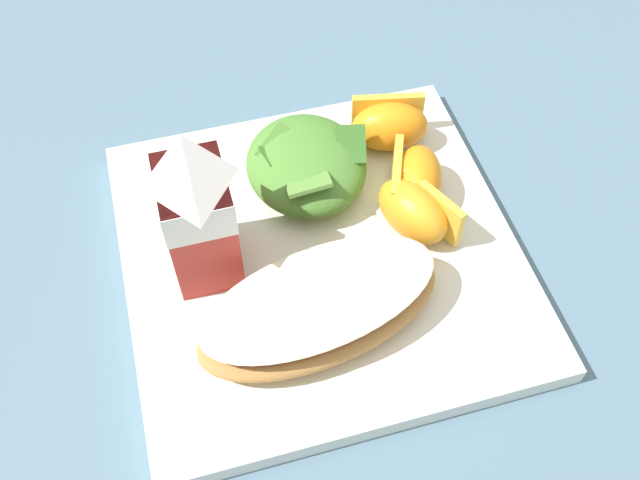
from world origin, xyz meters
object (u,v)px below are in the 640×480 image
Objects in this scene: green_salad_pile at (306,164)px; orange_wedge_front at (415,212)px; white_plate at (320,254)px; cheesy_pizza_bread at (320,307)px; orange_wedge_rear at (389,125)px; milk_carton at (197,210)px; orange_wedge_middle at (415,180)px.

green_salad_pile reaches higher than orange_wedge_front.
green_salad_pile is 0.09m from orange_wedge_front.
cheesy_pizza_bread is (-0.06, 0.02, 0.03)m from white_plate.
white_plate is 4.24× the size of orange_wedge_rear.
green_salad_pile is at bearing -58.58° from milk_carton.
orange_wedge_rear is at bearing -43.07° from white_plate.
white_plate is at bearing 173.96° from green_salad_pile.
orange_wedge_front is at bearing 160.26° from orange_wedge_middle.
green_salad_pile is 0.08m from orange_wedge_rear.
white_plate is 2.80× the size of green_salad_pile.
orange_wedge_front is at bearing -56.66° from cheesy_pizza_bread.
green_salad_pile is (0.12, -0.02, 0.00)m from cheesy_pizza_bread.
orange_wedge_middle is (0.02, -0.16, -0.04)m from milk_carton.
orange_wedge_rear is at bearing 0.19° from orange_wedge_middle.
white_plate is at bearing 89.09° from orange_wedge_front.
orange_wedge_front is (-0.00, -0.07, 0.03)m from white_plate.
green_salad_pile is at bearing -6.04° from white_plate.
orange_wedge_rear is (0.09, -0.08, 0.03)m from white_plate.
cheesy_pizza_bread is 0.10m from milk_carton.
cheesy_pizza_bread is 2.62× the size of orange_wedge_middle.
milk_carton is (-0.05, 0.09, 0.04)m from green_salad_pile.
orange_wedge_front is 1.05× the size of orange_wedge_rear.
milk_carton is at bearing 115.28° from orange_wedge_rear.
cheesy_pizza_bread is 2.61× the size of orange_wedge_front.
green_salad_pile reaches higher than white_plate.
orange_wedge_middle is at bearing -19.74° from orange_wedge_front.
cheesy_pizza_bread is at bearing 123.34° from orange_wedge_front.
orange_wedge_middle reaches higher than cheesy_pizza_bread.
white_plate is 2.55× the size of milk_carton.
orange_wedge_middle is at bearing -48.58° from cheesy_pizza_bread.
orange_wedge_rear is (0.09, -0.01, 0.00)m from orange_wedge_front.
white_plate is 0.12m from orange_wedge_rear.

